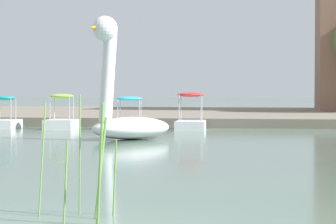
{
  "coord_description": "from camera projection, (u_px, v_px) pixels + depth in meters",
  "views": [
    {
      "loc": [
        2.57,
        -6.45,
        1.51
      ],
      "look_at": [
        -1.36,
        18.0,
        0.83
      ],
      "focal_mm": 71.88,
      "sensor_mm": 36.0,
      "label": 1
    }
  ],
  "objects": [
    {
      "name": "pedal_boat_teal",
      "position": [
        5.0,
        119.0,
        28.83
      ],
      "size": [
        1.2,
        1.9,
        1.42
      ],
      "color": "white",
      "rests_on": "ground_plane"
    },
    {
      "name": "swan_boat",
      "position": [
        125.0,
        110.0,
        22.0
      ],
      "size": [
        3.19,
        3.4,
        3.98
      ],
      "color": "white",
      "rests_on": "ground_plane"
    },
    {
      "name": "pedal_boat_cyan",
      "position": [
        129.0,
        119.0,
        28.0
      ],
      "size": [
        1.47,
        2.43,
        1.39
      ],
      "color": "white",
      "rests_on": "ground_plane"
    },
    {
      "name": "reed_clump_foreground",
      "position": [
        42.0,
        168.0,
        8.17
      ],
      "size": [
        1.87,
        1.14,
        1.49
      ],
      "color": "#669942",
      "rests_on": "ground_plane"
    },
    {
      "name": "pedal_boat_lime",
      "position": [
        62.0,
        119.0,
        28.46
      ],
      "size": [
        1.37,
        2.1,
        1.5
      ],
      "color": "white",
      "rests_on": "ground_plane"
    },
    {
      "name": "pedal_boat_red",
      "position": [
        191.0,
        119.0,
        27.8
      ],
      "size": [
        1.33,
        2.29,
        1.56
      ],
      "color": "white",
      "rests_on": "ground_plane"
    },
    {
      "name": "shore_bank_far",
      "position": [
        234.0,
        114.0,
        42.25
      ],
      "size": [
        148.47,
        26.31,
        0.41
      ],
      "primitive_type": "cube",
      "color": "slate",
      "rests_on": "ground_plane"
    }
  ]
}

